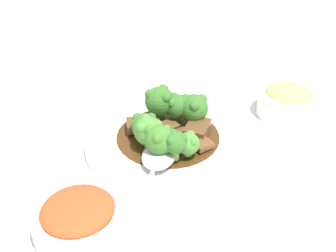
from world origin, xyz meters
TOP-DOWN VIEW (x-y plane):
  - ground_plane at (0.00, 0.00)m, footprint 4.00×4.00m
  - main_plate at (0.00, 0.00)m, footprint 0.27×0.27m
  - beef_strip_0 at (0.01, -0.02)m, footprint 0.07×0.07m
  - beef_strip_1 at (-0.01, 0.01)m, footprint 0.05×0.05m
  - beef_strip_2 at (0.05, -0.02)m, footprint 0.05×0.05m
  - beef_strip_3 at (0.05, 0.01)m, footprint 0.04×0.05m
  - beef_strip_4 at (-0.04, 0.01)m, footprint 0.06×0.05m
  - broccoli_floret_0 at (0.01, 0.04)m, footprint 0.04×0.04m
  - broccoli_floret_1 at (-0.03, -0.02)m, footprint 0.04×0.04m
  - broccoli_floret_2 at (-0.02, 0.04)m, footprint 0.05×0.05m
  - broccoli_floret_3 at (-0.02, -0.04)m, footprint 0.04×0.04m
  - broccoli_floret_4 at (0.03, 0.04)m, footprint 0.05×0.05m
  - broccoli_floret_5 at (0.04, -0.05)m, footprint 0.03×0.03m
  - broccoli_floret_6 at (0.02, -0.06)m, footprint 0.03×0.03m
  - broccoli_floret_7 at (-0.00, -0.06)m, footprint 0.04×0.04m
  - serving_spoon at (0.00, -0.08)m, footprint 0.05×0.21m
  - side_bowl_kimchi at (-0.07, -0.20)m, footprint 0.11×0.11m
  - side_bowl_appetizer at (0.19, 0.13)m, footprint 0.10×0.10m
  - sauce_dish at (-0.18, 0.10)m, footprint 0.08×0.08m
  - paper_napkin at (-0.07, 0.19)m, footprint 0.11×0.10m

SIDE VIEW (x-z plane):
  - ground_plane at x=0.00m, z-range 0.00..0.00m
  - paper_napkin at x=-0.07m, z-range 0.00..0.01m
  - sauce_dish at x=-0.18m, z-range 0.00..0.01m
  - main_plate at x=0.00m, z-range 0.00..0.02m
  - beef_strip_2 at x=0.05m, z-range 0.02..0.03m
  - beef_strip_0 at x=0.01m, z-range 0.02..0.03m
  - beef_strip_1 at x=-0.01m, z-range 0.02..0.03m
  - side_bowl_kimchi at x=-0.07m, z-range 0.00..0.05m
  - serving_spoon at x=0.00m, z-range 0.02..0.03m
  - beef_strip_4 at x=-0.04m, z-range 0.02..0.03m
  - beef_strip_3 at x=0.05m, z-range 0.02..0.03m
  - side_bowl_appetizer at x=0.19m, z-range 0.00..0.06m
  - broccoli_floret_5 at x=0.04m, z-range 0.02..0.06m
  - broccoli_floret_1 at x=-0.03m, z-range 0.02..0.07m
  - broccoli_floret_4 at x=0.03m, z-range 0.02..0.07m
  - broccoli_floret_0 at x=0.01m, z-range 0.02..0.07m
  - broccoli_floret_6 at x=0.02m, z-range 0.03..0.07m
  - broccoli_floret_3 at x=-0.02m, z-range 0.02..0.07m
  - broccoli_floret_7 at x=0.00m, z-range 0.02..0.08m
  - broccoli_floret_2 at x=-0.02m, z-range 0.02..0.08m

